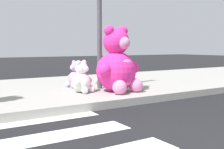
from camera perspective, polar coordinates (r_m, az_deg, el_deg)
The scene contains 6 objects.
sidewalk at distance 6.82m, azimuth -13.24°, elevation -3.22°, with size 28.00×4.40×0.15m, color #9E9B93.
sign_pole at distance 6.46m, azimuth -2.59°, elevation 12.22°, with size 0.56×0.11×3.20m.
plush_pink_large at distance 5.98m, azimuth 1.12°, elevation 1.87°, with size 1.08×0.98×1.41m.
plush_tan at distance 7.41m, azimuth -1.59°, elevation 0.42°, with size 0.51×0.51×0.71m.
plush_white at distance 5.90m, azimuth -6.11°, elevation -1.05°, with size 0.49×0.49×0.68m.
plush_lavender at distance 6.72m, azimuth -7.45°, elevation -0.39°, with size 0.45×0.49×0.64m.
Camera 1 is at (-2.16, -1.18, 1.11)m, focal length 44.70 mm.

